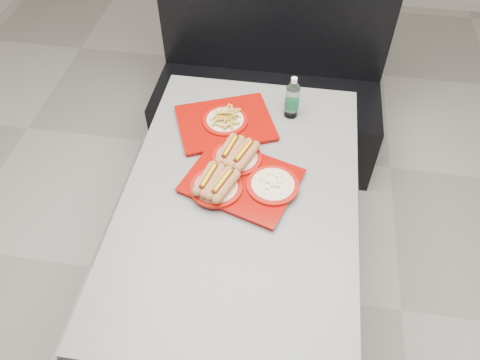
# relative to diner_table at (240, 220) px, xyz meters

# --- Properties ---
(ground) EXTENTS (6.00, 6.00, 0.00)m
(ground) POSITION_rel_diner_table_xyz_m (0.00, 0.00, -0.58)
(ground) COLOR #A09B8F
(ground) RESTS_ON ground
(diner_table) EXTENTS (0.92, 1.42, 0.75)m
(diner_table) POSITION_rel_diner_table_xyz_m (0.00, 0.00, 0.00)
(diner_table) COLOR black
(diner_table) RESTS_ON ground
(booth_bench) EXTENTS (1.30, 0.57, 1.35)m
(booth_bench) POSITION_rel_diner_table_xyz_m (0.00, 1.09, -0.18)
(booth_bench) COLOR black
(booth_bench) RESTS_ON ground
(tray_near) EXTENTS (0.49, 0.44, 0.09)m
(tray_near) POSITION_rel_diner_table_xyz_m (-0.02, 0.07, 0.20)
(tray_near) COLOR #850803
(tray_near) RESTS_ON diner_table
(tray_far) EXTENTS (0.49, 0.45, 0.08)m
(tray_far) POSITION_rel_diner_table_xyz_m (-0.12, 0.38, 0.19)
(tray_far) COLOR #850803
(tray_far) RESTS_ON diner_table
(water_bottle) EXTENTS (0.06, 0.06, 0.20)m
(water_bottle) POSITION_rel_diner_table_xyz_m (0.15, 0.49, 0.25)
(water_bottle) COLOR silver
(water_bottle) RESTS_ON diner_table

